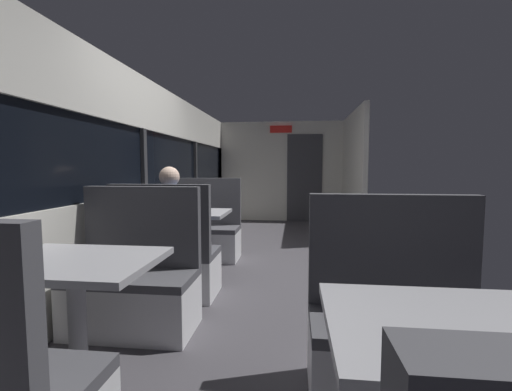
{
  "coord_description": "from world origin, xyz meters",
  "views": [
    {
      "loc": [
        0.33,
        -3.86,
        1.26
      ],
      "look_at": [
        -0.31,
        1.79,
        0.78
      ],
      "focal_mm": 24.14,
      "sensor_mm": 36.0,
      "label": 1
    }
  ],
  "objects_px": {
    "dining_table_mid_window": "(189,220)",
    "dining_table_near_window": "(75,276)",
    "bench_mid_window_facing_entry": "(205,235)",
    "bench_front_aisle_facing_entry": "(398,339)",
    "bench_mid_window_facing_end": "(167,263)",
    "bench_near_window_facing_entry": "(134,287)",
    "dining_table_front_aisle": "(463,353)",
    "seated_passenger": "(169,240)"
  },
  "relations": [
    {
      "from": "bench_near_window_facing_entry",
      "to": "dining_table_mid_window",
      "type": "xyz_separation_m",
      "value": [
        0.0,
        1.38,
        0.31
      ]
    },
    {
      "from": "bench_near_window_facing_entry",
      "to": "bench_front_aisle_facing_entry",
      "type": "distance_m",
      "value": 1.89
    },
    {
      "from": "dining_table_near_window",
      "to": "bench_front_aisle_facing_entry",
      "type": "distance_m",
      "value": 1.82
    },
    {
      "from": "dining_table_near_window",
      "to": "seated_passenger",
      "type": "distance_m",
      "value": 1.46
    },
    {
      "from": "bench_mid_window_facing_end",
      "to": "bench_near_window_facing_entry",
      "type": "bearing_deg",
      "value": -90.0
    },
    {
      "from": "bench_front_aisle_facing_entry",
      "to": "seated_passenger",
      "type": "height_order",
      "value": "seated_passenger"
    },
    {
      "from": "dining_table_front_aisle",
      "to": "seated_passenger",
      "type": "relative_size",
      "value": 0.71
    },
    {
      "from": "bench_mid_window_facing_entry",
      "to": "dining_table_near_window",
      "type": "bearing_deg",
      "value": -90.0
    },
    {
      "from": "dining_table_near_window",
      "to": "bench_mid_window_facing_entry",
      "type": "xyz_separation_m",
      "value": [
        0.0,
        2.78,
        -0.31
      ]
    },
    {
      "from": "bench_near_window_facing_entry",
      "to": "bench_mid_window_facing_entry",
      "type": "relative_size",
      "value": 1.0
    },
    {
      "from": "bench_mid_window_facing_end",
      "to": "seated_passenger",
      "type": "relative_size",
      "value": 0.87
    },
    {
      "from": "seated_passenger",
      "to": "dining_table_mid_window",
      "type": "bearing_deg",
      "value": 90.0
    },
    {
      "from": "bench_near_window_facing_entry",
      "to": "dining_table_mid_window",
      "type": "distance_m",
      "value": 1.42
    },
    {
      "from": "bench_mid_window_facing_end",
      "to": "bench_front_aisle_facing_entry",
      "type": "distance_m",
      "value": 2.2
    },
    {
      "from": "bench_front_aisle_facing_entry",
      "to": "bench_mid_window_facing_end",
      "type": "bearing_deg",
      "value": 144.35
    },
    {
      "from": "dining_table_mid_window",
      "to": "dining_table_near_window",
      "type": "bearing_deg",
      "value": -90.0
    },
    {
      "from": "seated_passenger",
      "to": "dining_table_front_aisle",
      "type": "bearing_deg",
      "value": -48.95
    },
    {
      "from": "dining_table_mid_window",
      "to": "dining_table_front_aisle",
      "type": "relative_size",
      "value": 1.0
    },
    {
      "from": "dining_table_front_aisle",
      "to": "bench_front_aisle_facing_entry",
      "type": "relative_size",
      "value": 0.82
    },
    {
      "from": "dining_table_near_window",
      "to": "bench_mid_window_facing_entry",
      "type": "relative_size",
      "value": 0.82
    },
    {
      "from": "bench_front_aisle_facing_entry",
      "to": "bench_near_window_facing_entry",
      "type": "bearing_deg",
      "value": 161.47
    },
    {
      "from": "bench_mid_window_facing_entry",
      "to": "bench_front_aisle_facing_entry",
      "type": "xyz_separation_m",
      "value": [
        1.79,
        -2.68,
        0.0
      ]
    },
    {
      "from": "bench_mid_window_facing_entry",
      "to": "dining_table_mid_window",
      "type": "bearing_deg",
      "value": -90.0
    },
    {
      "from": "bench_near_window_facing_entry",
      "to": "dining_table_front_aisle",
      "type": "distance_m",
      "value": 2.23
    },
    {
      "from": "dining_table_mid_window",
      "to": "dining_table_front_aisle",
      "type": "distance_m",
      "value": 3.22
    },
    {
      "from": "bench_mid_window_facing_entry",
      "to": "bench_front_aisle_facing_entry",
      "type": "distance_m",
      "value": 3.22
    },
    {
      "from": "bench_mid_window_facing_entry",
      "to": "bench_front_aisle_facing_entry",
      "type": "relative_size",
      "value": 1.0
    },
    {
      "from": "bench_mid_window_facing_entry",
      "to": "dining_table_front_aisle",
      "type": "distance_m",
      "value": 3.84
    },
    {
      "from": "bench_near_window_facing_entry",
      "to": "bench_front_aisle_facing_entry",
      "type": "height_order",
      "value": "same"
    },
    {
      "from": "dining_table_near_window",
      "to": "dining_table_front_aisle",
      "type": "distance_m",
      "value": 1.89
    },
    {
      "from": "bench_near_window_facing_entry",
      "to": "dining_table_mid_window",
      "type": "bearing_deg",
      "value": 90.0
    },
    {
      "from": "bench_near_window_facing_entry",
      "to": "seated_passenger",
      "type": "xyz_separation_m",
      "value": [
        0.0,
        0.76,
        0.21
      ]
    },
    {
      "from": "bench_mid_window_facing_end",
      "to": "bench_front_aisle_facing_entry",
      "type": "bearing_deg",
      "value": -35.65
    },
    {
      "from": "bench_mid_window_facing_end",
      "to": "seated_passenger",
      "type": "xyz_separation_m",
      "value": [
        0.0,
        0.07,
        0.21
      ]
    },
    {
      "from": "dining_table_front_aisle",
      "to": "seated_passenger",
      "type": "xyz_separation_m",
      "value": [
        -1.79,
        2.06,
        -0.1
      ]
    },
    {
      "from": "dining_table_near_window",
      "to": "dining_table_mid_window",
      "type": "xyz_separation_m",
      "value": [
        0.0,
        2.08,
        0.0
      ]
    },
    {
      "from": "bench_near_window_facing_entry",
      "to": "bench_front_aisle_facing_entry",
      "type": "xyz_separation_m",
      "value": [
        1.79,
        -0.6,
        0.0
      ]
    },
    {
      "from": "bench_mid_window_facing_entry",
      "to": "seated_passenger",
      "type": "height_order",
      "value": "seated_passenger"
    },
    {
      "from": "seated_passenger",
      "to": "dining_table_near_window",
      "type": "bearing_deg",
      "value": -90.0
    },
    {
      "from": "bench_near_window_facing_entry",
      "to": "seated_passenger",
      "type": "height_order",
      "value": "seated_passenger"
    },
    {
      "from": "dining_table_mid_window",
      "to": "dining_table_front_aisle",
      "type": "xyz_separation_m",
      "value": [
        1.79,
        -2.68,
        0.0
      ]
    },
    {
      "from": "bench_near_window_facing_entry",
      "to": "bench_mid_window_facing_end",
      "type": "height_order",
      "value": "same"
    }
  ]
}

